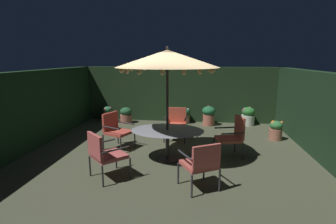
{
  "coord_description": "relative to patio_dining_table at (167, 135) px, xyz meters",
  "views": [
    {
      "loc": [
        0.76,
        -5.93,
        2.38
      ],
      "look_at": [
        0.03,
        -0.04,
        1.13
      ],
      "focal_mm": 27.6,
      "sensor_mm": 36.0,
      "label": 1
    }
  ],
  "objects": [
    {
      "name": "potted_plant_left_far",
      "position": [
        -2.74,
        3.47,
        -0.31
      ],
      "size": [
        0.35,
        0.35,
        0.58
      ],
      "color": "#876647",
      "rests_on": "ground_plane"
    },
    {
      "name": "potted_plant_right_near",
      "position": [
        0.2,
        3.57,
        -0.3
      ],
      "size": [
        0.43,
        0.41,
        0.58
      ],
      "color": "#8B6F56",
      "rests_on": "ground_plane"
    },
    {
      "name": "potted_plant_left_near",
      "position": [
        -1.98,
        3.35,
        -0.31
      ],
      "size": [
        0.44,
        0.44,
        0.58
      ],
      "color": "#A15D4C",
      "rests_on": "ground_plane"
    },
    {
      "name": "potted_plant_back_center",
      "position": [
        2.48,
        3.57,
        -0.27
      ],
      "size": [
        0.46,
        0.46,
        0.66
      ],
      "color": "beige",
      "rests_on": "ground_plane"
    },
    {
      "name": "patio_chair_south",
      "position": [
        0.05,
        1.6,
        -0.07
      ],
      "size": [
        0.65,
        0.62,
        0.93
      ],
      "color": "#2F2A31",
      "rests_on": "ground_plane"
    },
    {
      "name": "patio_chair_east",
      "position": [
        0.79,
        -1.38,
        -0.07
      ],
      "size": [
        0.8,
        0.8,
        0.92
      ],
      "color": "#2E2A30",
      "rests_on": "ground_plane"
    },
    {
      "name": "patio_chair_northeast",
      "position": [
        -1.11,
        -1.16,
        -0.05
      ],
      "size": [
        0.88,
        0.88,
        0.96
      ],
      "color": "#313230",
      "rests_on": "ground_plane"
    },
    {
      "name": "hedge_backdrop_left",
      "position": [
        -3.72,
        0.15,
        0.42
      ],
      "size": [
        0.3,
        7.93,
        2.06
      ],
      "primitive_type": "cube",
      "color": "#17311A",
      "rests_on": "ground_plane"
    },
    {
      "name": "patio_umbrella",
      "position": [
        -0.0,
        0.0,
        1.75
      ],
      "size": [
        2.32,
        2.32,
        2.63
      ],
      "color": "#322D2B",
      "rests_on": "ground_plane"
    },
    {
      "name": "potted_plant_back_left",
      "position": [
        2.99,
        1.9,
        -0.31
      ],
      "size": [
        0.38,
        0.37,
        0.57
      ],
      "color": "#A1624B",
      "rests_on": "ground_plane"
    },
    {
      "name": "hedge_backdrop_rear",
      "position": [
        -0.03,
        3.96,
        0.42
      ],
      "size": [
        7.67,
        0.3,
        2.06
      ],
      "primitive_type": "cube",
      "color": "#1E331B",
      "rests_on": "ground_plane"
    },
    {
      "name": "patio_dining_table",
      "position": [
        0.0,
        0.0,
        0.0
      ],
      "size": [
        1.72,
        1.27,
        0.73
      ],
      "color": "#312A2D",
      "rests_on": "ground_plane"
    },
    {
      "name": "patio_chair_north",
      "position": [
        -1.47,
        0.64,
        -0.07
      ],
      "size": [
        0.81,
        0.8,
        0.95
      ],
      "color": "#2C2D30",
      "rests_on": "ground_plane"
    },
    {
      "name": "patio_chair_southeast",
      "position": [
        1.56,
        0.4,
        -0.05
      ],
      "size": [
        0.71,
        0.69,
        1.0
      ],
      "color": "#2D2C2E",
      "rests_on": "ground_plane"
    },
    {
      "name": "ground_plane",
      "position": [
        -0.03,
        0.15,
        -0.62
      ],
      "size": [
        7.67,
        7.93,
        0.02
      ],
      "primitive_type": "cube",
      "color": "#464935"
    },
    {
      "name": "hedge_backdrop_right",
      "position": [
        3.65,
        0.15,
        0.42
      ],
      "size": [
        0.3,
        7.93,
        2.06
      ],
      "primitive_type": "cube",
      "color": "#1B321D",
      "rests_on": "ground_plane"
    },
    {
      "name": "potted_plant_front_corner",
      "position": [
        1.07,
        3.38,
        -0.23
      ],
      "size": [
        0.47,
        0.48,
        0.69
      ],
      "color": "#B0614D",
      "rests_on": "ground_plane"
    }
  ]
}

